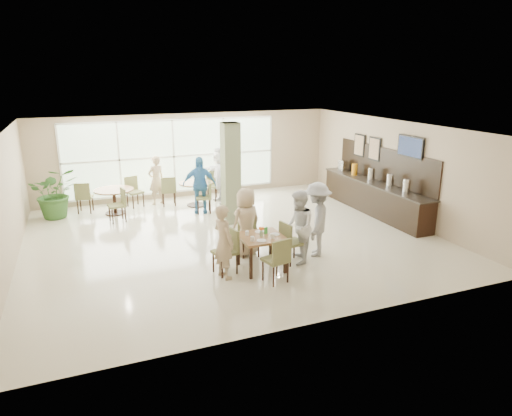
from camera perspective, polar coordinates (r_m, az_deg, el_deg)
name	(u,v)px	position (r m, az deg, el deg)	size (l,w,h in m)	color
ground	(232,237)	(11.78, -3.06, -3.69)	(10.00, 10.00, 0.00)	beige
room_shell	(231,173)	(11.31, -3.19, 4.44)	(10.00, 10.00, 10.00)	white
window_bank	(174,157)	(15.48, -10.23, 6.35)	(7.00, 0.04, 7.00)	silver
column	(231,174)	(12.61, -3.18, 4.29)	(0.45, 0.45, 2.80)	#6F7B55
main_table	(261,240)	(9.70, 0.66, -4.07)	(0.92, 0.92, 0.75)	brown
round_table_left	(114,195)	(14.23, -17.33, 1.61)	(1.16, 1.16, 0.75)	brown
round_table_right	(196,188)	(14.57, -7.52, 2.49)	(1.07, 1.07, 0.75)	brown
chairs_main_table	(261,247)	(9.84, 0.57, -4.89)	(2.10, 2.03, 0.95)	olive
chairs_table_left	(112,198)	(14.30, -17.53, 1.21)	(2.06, 1.90, 0.95)	olive
chairs_table_right	(196,191)	(14.57, -7.50, 2.11)	(2.14, 1.85, 0.95)	olive
tabletop_clutter	(261,234)	(9.62, 0.69, -3.25)	(0.73, 0.73, 0.21)	white
buffet_counter	(374,195)	(14.15, 14.56, 1.61)	(0.64, 4.70, 1.95)	black
wall_tv	(410,147)	(13.13, 18.74, 7.27)	(0.06, 1.00, 0.58)	black
framed_art_a	(374,149)	(14.42, 14.59, 7.16)	(0.05, 0.55, 0.70)	black
framed_art_b	(359,145)	(15.07, 12.81, 7.66)	(0.05, 0.55, 0.70)	black
potted_plant	(55,193)	(14.41, -23.84, 1.75)	(1.33, 1.33, 1.48)	#326126
teen_left	(224,242)	(9.30, -4.07, -4.23)	(0.57, 0.37, 1.56)	tan
teen_far	(246,222)	(10.43, -1.24, -1.76)	(0.78, 0.42, 1.59)	tan
teen_right	(298,227)	(10.02, 5.32, -2.44)	(0.80, 0.62, 1.64)	white
teen_standing	(317,219)	(10.49, 7.59, -1.41)	(1.11, 0.64, 1.72)	#A4A3A6
adult_a	(199,185)	(13.75, -7.08, 2.89)	(1.00, 0.57, 1.71)	#3F85BF
adult_b	(221,175)	(14.81, -4.43, 4.17)	(1.68, 0.73, 1.81)	white
adult_standing	(156,180)	(14.88, -12.35, 3.41)	(0.57, 0.38, 1.58)	tan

